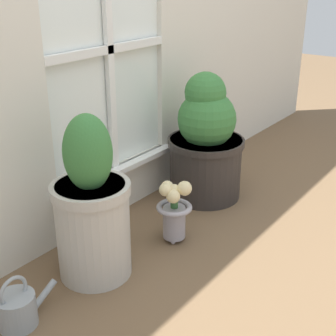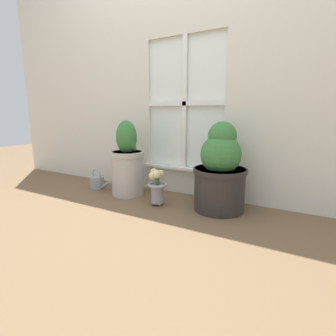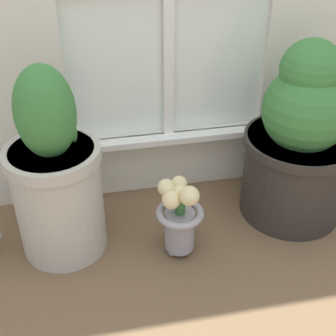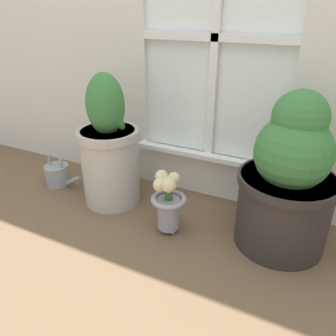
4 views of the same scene
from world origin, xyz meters
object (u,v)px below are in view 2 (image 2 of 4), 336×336
(potted_plant_right, at_px, (220,172))
(watering_can, at_px, (97,182))
(potted_plant_left, at_px, (127,164))
(flower_vase, at_px, (157,186))

(potted_plant_right, distance_m, watering_can, 1.24)
(potted_plant_right, bearing_deg, watering_can, -178.35)
(potted_plant_left, xyz_separation_m, potted_plant_right, (0.84, 0.03, 0.01))
(watering_can, bearing_deg, potted_plant_right, 1.65)
(potted_plant_left, xyz_separation_m, watering_can, (-0.37, -0.00, -0.22))
(potted_plant_right, xyz_separation_m, watering_can, (-1.21, -0.03, -0.23))
(potted_plant_left, relative_size, potted_plant_right, 1.00)
(potted_plant_left, bearing_deg, watering_can, -179.32)
(potted_plant_right, relative_size, flower_vase, 2.26)
(flower_vase, distance_m, watering_can, 0.76)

